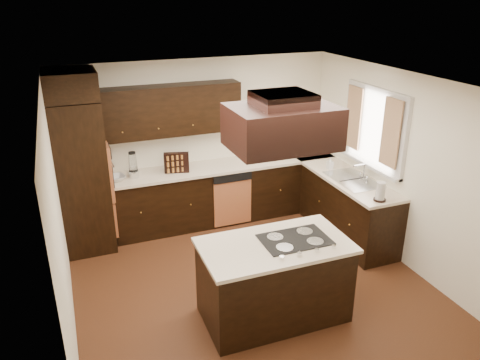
{
  "coord_description": "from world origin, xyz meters",
  "views": [
    {
      "loc": [
        -1.92,
        -4.58,
        3.43
      ],
      "look_at": [
        0.1,
        0.6,
        1.15
      ],
      "focal_mm": 35.0,
      "sensor_mm": 36.0,
      "label": 1
    }
  ],
  "objects_px": {
    "spice_rack": "(177,163)",
    "range_hood": "(282,127)",
    "island": "(274,282)",
    "oven_column": "(82,176)"
  },
  "relations": [
    {
      "from": "spice_rack",
      "to": "range_hood",
      "type": "bearing_deg",
      "value": -61.02
    },
    {
      "from": "island",
      "to": "range_hood",
      "type": "relative_size",
      "value": 1.47
    },
    {
      "from": "island",
      "to": "range_hood",
      "type": "bearing_deg",
      "value": 53.42
    },
    {
      "from": "oven_column",
      "to": "island",
      "type": "distance_m",
      "value": 3.04
    },
    {
      "from": "island",
      "to": "spice_rack",
      "type": "bearing_deg",
      "value": 101.23
    },
    {
      "from": "spice_rack",
      "to": "oven_column",
      "type": "bearing_deg",
      "value": -162.85
    },
    {
      "from": "oven_column",
      "to": "island",
      "type": "height_order",
      "value": "oven_column"
    },
    {
      "from": "oven_column",
      "to": "range_hood",
      "type": "height_order",
      "value": "range_hood"
    },
    {
      "from": "range_hood",
      "to": "spice_rack",
      "type": "bearing_deg",
      "value": 103.51
    },
    {
      "from": "oven_column",
      "to": "range_hood",
      "type": "relative_size",
      "value": 2.02
    }
  ]
}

